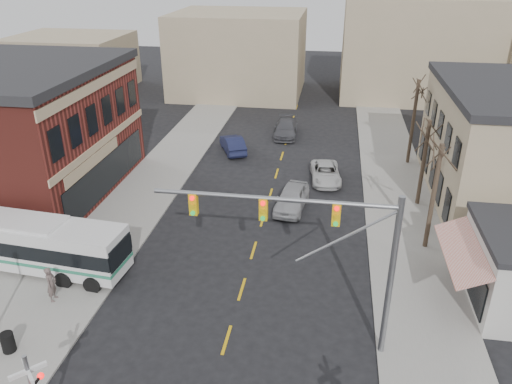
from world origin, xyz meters
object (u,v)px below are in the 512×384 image
at_px(transit_bus, 27,242).
at_px(car_a, 292,198).
at_px(car_c, 326,173).
at_px(trash_bin, 8,342).
at_px(pedestrian_far, 86,240).
at_px(car_b, 233,144).
at_px(pedestrian_near, 51,284).
at_px(traffic_signal_mast, 326,240).
at_px(car_d, 286,128).

xyz_separation_m(transit_bus, car_a, (14.26, 9.84, -0.90)).
distance_m(car_a, car_c, 5.66).
xyz_separation_m(trash_bin, car_a, (11.47, 16.33, 0.22)).
bearing_deg(car_a, pedestrian_far, -138.79).
xyz_separation_m(car_a, car_b, (-6.39, 10.40, -0.05)).
relative_size(trash_bin, pedestrian_near, 0.49).
bearing_deg(trash_bin, transit_bus, 113.32).
bearing_deg(traffic_signal_mast, car_c, 90.98).
distance_m(traffic_signal_mast, pedestrian_near, 14.73).
distance_m(car_b, pedestrian_far, 19.09).
bearing_deg(car_a, transit_bus, -138.22).
xyz_separation_m(traffic_signal_mast, car_a, (-2.56, 13.64, -4.93)).
xyz_separation_m(traffic_signal_mast, car_d, (-4.58, 29.26, -4.99)).
height_order(traffic_signal_mast, car_d, traffic_signal_mast).
xyz_separation_m(trash_bin, pedestrian_near, (0.09, 3.80, 0.50)).
bearing_deg(traffic_signal_mast, trash_bin, -169.11).
height_order(trash_bin, pedestrian_near, pedestrian_near).
bearing_deg(car_a, pedestrian_near, -125.05).
bearing_deg(trash_bin, pedestrian_near, 88.62).
relative_size(car_a, car_b, 1.03).
height_order(transit_bus, pedestrian_far, transit_bus).
height_order(transit_bus, car_b, transit_bus).
distance_m(transit_bus, pedestrian_far, 3.26).
relative_size(transit_bus, car_c, 2.48).
bearing_deg(trash_bin, traffic_signal_mast, 10.89).
xyz_separation_m(car_b, pedestrian_near, (-4.98, -22.93, 0.34)).
distance_m(transit_bus, car_a, 17.35).
relative_size(trash_bin, car_c, 0.20).
bearing_deg(transit_bus, pedestrian_near, -42.98).
bearing_deg(pedestrian_far, car_a, -8.29).
height_order(car_b, car_d, car_b).
bearing_deg(car_c, car_b, 142.69).
xyz_separation_m(transit_bus, car_b, (7.87, 20.24, -0.95)).
relative_size(transit_bus, pedestrian_near, 6.08).
bearing_deg(traffic_signal_mast, pedestrian_near, 175.48).
distance_m(car_c, car_d, 11.26).
xyz_separation_m(car_c, pedestrian_far, (-13.97, -13.13, 0.32)).
bearing_deg(pedestrian_far, traffic_signal_mast, -64.11).
height_order(car_a, pedestrian_far, pedestrian_far).
bearing_deg(trash_bin, pedestrian_far, 91.83).
bearing_deg(car_b, transit_bus, 44.76).
xyz_separation_m(car_c, car_d, (-4.26, 10.43, 0.09)).
height_order(traffic_signal_mast, car_c, traffic_signal_mast).
xyz_separation_m(transit_bus, pedestrian_far, (2.53, 1.92, -0.73)).
distance_m(car_a, pedestrian_far, 14.16).
xyz_separation_m(car_a, pedestrian_far, (-11.73, -7.93, 0.17)).
distance_m(transit_bus, car_c, 22.35).
height_order(car_a, car_d, car_a).
distance_m(transit_bus, trash_bin, 7.16).
height_order(car_b, pedestrian_near, pedestrian_near).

